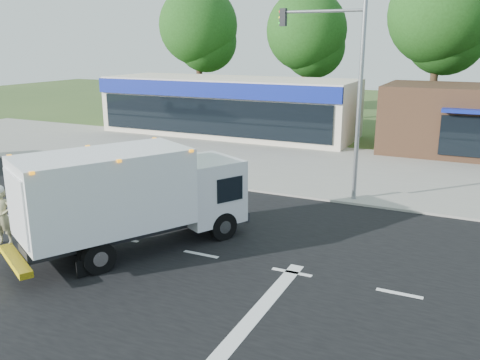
{
  "coord_description": "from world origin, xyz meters",
  "views": [
    {
      "loc": [
        7.39,
        -12.75,
        6.4
      ],
      "look_at": [
        -0.04,
        2.93,
        1.7
      ],
      "focal_mm": 38.0,
      "sensor_mm": 36.0,
      "label": 1
    }
  ],
  "objects": [
    {
      "name": "background_trees",
      "position": [
        -0.85,
        28.16,
        7.38
      ],
      "size": [
        36.77,
        7.39,
        12.1
      ],
      "color": "#332114",
      "rests_on": "ground"
    },
    {
      "name": "traffic_signal_pole",
      "position": [
        2.35,
        7.6,
        4.92
      ],
      "size": [
        3.51,
        0.25,
        8.0
      ],
      "color": "gray",
      "rests_on": "ground"
    },
    {
      "name": "parking_apron",
      "position": [
        0.0,
        14.0,
        0.01
      ],
      "size": [
        60.0,
        9.0,
        0.02
      ],
      "primitive_type": "cube",
      "color": "gray",
      "rests_on": "ground"
    },
    {
      "name": "road_asphalt",
      "position": [
        0.0,
        0.0,
        0.0
      ],
      "size": [
        60.0,
        14.0,
        0.02
      ],
      "primitive_type": "cube",
      "color": "black",
      "rests_on": "ground"
    },
    {
      "name": "ground",
      "position": [
        0.0,
        0.0,
        0.0
      ],
      "size": [
        120.0,
        120.0,
        0.0
      ],
      "primitive_type": "plane",
      "color": "#385123",
      "rests_on": "ground"
    },
    {
      "name": "ems_box_truck",
      "position": [
        -2.14,
        -0.57,
        1.9
      ],
      "size": [
        5.57,
        7.62,
        3.3
      ],
      "rotation": [
        0.0,
        0.0,
        1.07
      ],
      "color": "black",
      "rests_on": "ground"
    },
    {
      "name": "retail_strip_mall",
      "position": [
        -9.0,
        19.93,
        2.01
      ],
      "size": [
        18.0,
        6.2,
        4.0
      ],
      "color": "beige",
      "rests_on": "ground"
    },
    {
      "name": "lane_markings",
      "position": [
        1.35,
        -1.35,
        0.02
      ],
      "size": [
        55.2,
        7.0,
        0.01
      ],
      "color": "silver",
      "rests_on": "road_asphalt"
    },
    {
      "name": "sidewalk",
      "position": [
        0.0,
        8.2,
        0.06
      ],
      "size": [
        60.0,
        2.4,
        0.12
      ],
      "primitive_type": "cube",
      "color": "gray",
      "rests_on": "ground"
    },
    {
      "name": "emergency_worker",
      "position": [
        -6.25,
        -1.97,
        0.98
      ],
      "size": [
        0.81,
        0.66,
        2.01
      ],
      "rotation": [
        0.0,
        0.0,
        0.35
      ],
      "color": "tan",
      "rests_on": "ground"
    },
    {
      "name": "brown_storefront",
      "position": [
        7.0,
        19.98,
        2.0
      ],
      "size": [
        10.0,
        6.7,
        4.0
      ],
      "color": "#382316",
      "rests_on": "ground"
    }
  ]
}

